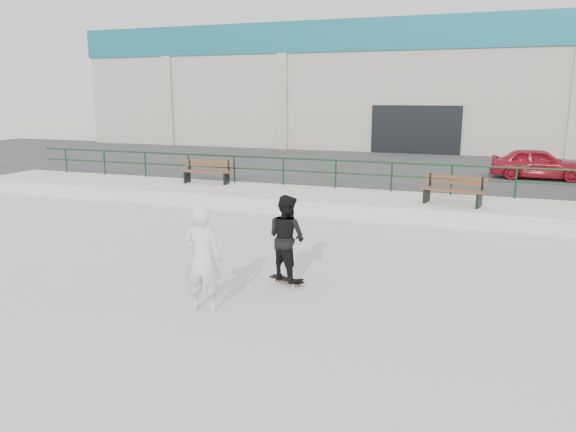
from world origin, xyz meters
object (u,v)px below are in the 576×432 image
at_px(bench_left, 207,172).
at_px(standing_skater, 287,237).
at_px(skateboard, 287,280).
at_px(bench_right, 453,190).
at_px(seated_skater, 203,258).
at_px(red_car, 538,164).

distance_m(bench_left, standing_skater, 10.58).
bearing_deg(skateboard, standing_skater, 83.36).
bearing_deg(bench_right, seated_skater, -99.49).
height_order(standing_skater, seated_skater, seated_skater).
bearing_deg(bench_left, bench_right, -13.62).
distance_m(bench_left, skateboard, 10.61).
bearing_deg(bench_right, skateboard, -98.50).
xyz_separation_m(bench_left, standing_skater, (6.36, -8.45, 0.04)).
bearing_deg(standing_skater, seated_skater, 90.60).
xyz_separation_m(red_car, standing_skater, (-5.47, -13.93, -0.14)).
distance_m(skateboard, standing_skater, 0.90).
relative_size(bench_left, bench_right, 0.98).
bearing_deg(skateboard, bench_left, 146.86).
xyz_separation_m(red_car, skateboard, (-5.47, -13.93, -1.04)).
bearing_deg(red_car, bench_right, 158.12).
height_order(skateboard, seated_skater, seated_skater).
bearing_deg(bench_left, skateboard, -59.26).
bearing_deg(skateboard, seated_skater, -95.27).
bearing_deg(skateboard, red_car, 88.51).
xyz_separation_m(bench_left, seated_skater, (5.47, -10.34, 0.03)).
relative_size(red_car, standing_skater, 2.06).
height_order(bench_right, skateboard, bench_right).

